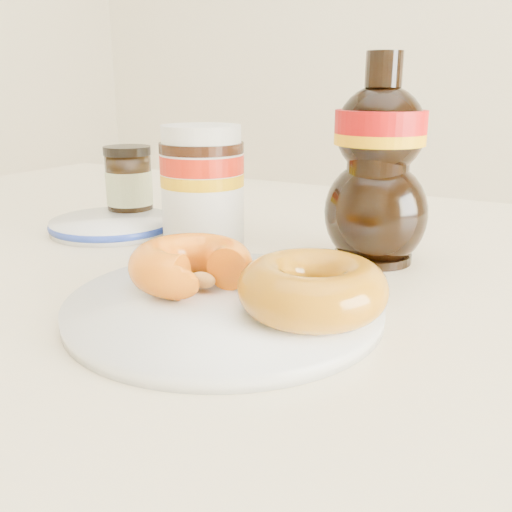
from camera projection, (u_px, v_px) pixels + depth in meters
The scene contains 8 objects.
dining_table at pixel (234, 328), 0.63m from camera, with size 1.40×0.90×0.75m.
plate at pixel (224, 305), 0.46m from camera, with size 0.25×0.25×0.01m.
donut_bitten at pixel (191, 264), 0.48m from camera, with size 0.11×0.11×0.04m, color orange.
donut_whole at pixel (312, 288), 0.42m from camera, with size 0.11×0.11×0.04m, color #9A5809.
nutella_jar at pixel (202, 180), 0.64m from camera, with size 0.09×0.09×0.13m.
syrup_bottle at pixel (378, 161), 0.57m from camera, with size 0.11×0.09×0.21m, color black, non-canonical shape.
dark_jar at pixel (129, 185), 0.76m from camera, with size 0.06×0.06×0.10m.
blue_rim_saucer at pixel (113, 224), 0.71m from camera, with size 0.15×0.15×0.02m.
Camera 1 is at (0.32, -0.39, 0.93)m, focal length 40.00 mm.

